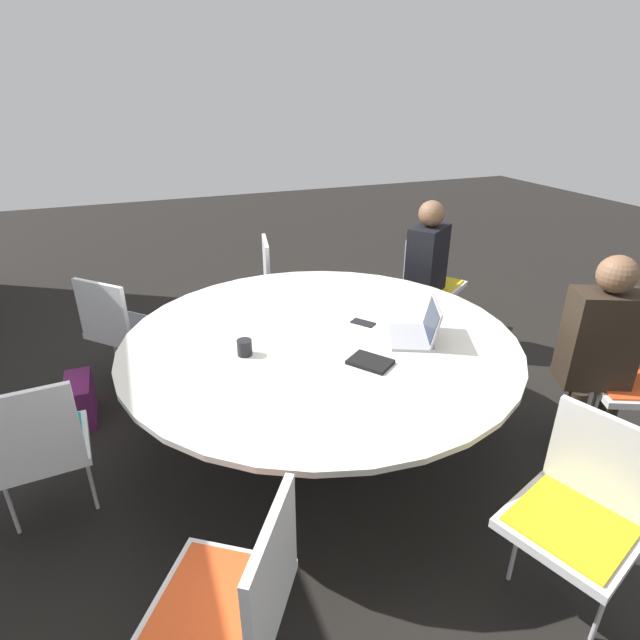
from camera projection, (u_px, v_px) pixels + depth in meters
name	position (u px, v px, depth m)	size (l,w,h in m)	color
ground_plane	(320.00, 439.00, 3.13)	(16.00, 16.00, 0.00)	black
conference_table	(320.00, 350.00, 2.86)	(2.21, 2.21, 0.72)	#333333
chair_0	(628.00, 369.00, 2.87)	(0.57, 0.58, 0.88)	silver
chair_1	(428.00, 276.00, 4.28)	(0.60, 0.60, 0.88)	silver
chair_2	(282.00, 279.00, 4.21)	(0.51, 0.50, 0.88)	silver
chair_3	(121.00, 324.00, 3.42)	(0.61, 0.61, 0.88)	silver
chair_4	(34.00, 444.00, 2.26)	(0.45, 0.47, 0.88)	silver
chair_5	(236.00, 596.00, 1.59)	(0.60, 0.60, 0.88)	silver
chair_6	(582.00, 506.00, 1.93)	(0.55, 0.54, 0.88)	silver
person_0	(600.00, 345.00, 2.73)	(0.35, 0.42, 1.23)	#2D2319
person_1	(429.00, 265.00, 3.98)	(0.39, 0.42, 1.23)	black
laptop	(419.00, 330.00, 2.77)	(0.40, 0.37, 0.21)	#99999E
spiral_notebook	(370.00, 362.00, 2.54)	(0.26, 0.24, 0.02)	black
coffee_cup	(245.00, 347.00, 2.61)	(0.08, 0.08, 0.09)	black
cell_phone	(363.00, 323.00, 2.97)	(0.15, 0.14, 0.01)	black
handbag	(80.00, 400.00, 3.28)	(0.36, 0.16, 0.28)	#661E56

